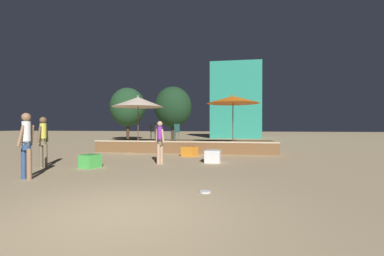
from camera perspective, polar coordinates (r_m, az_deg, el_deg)
ground_plane at (r=4.63m, az=-16.29°, el=-18.07°), size 120.00×120.00×0.00m
wooden_deck at (r=14.92m, az=-1.10°, el=-3.99°), size 9.84×3.09×0.67m
patio_umbrella_0 at (r=13.24m, az=9.08°, el=6.21°), size 2.69×2.69×3.05m
patio_umbrella_1 at (r=14.18m, az=-11.90°, el=5.66°), size 2.75×2.75×3.09m
cube_seat_0 at (r=12.40m, az=-0.52°, el=-5.22°), size 0.80×0.80×0.46m
cube_seat_1 at (r=9.71m, az=-21.68°, el=-6.84°), size 0.69×0.69×0.46m
cube_seat_2 at (r=10.32m, az=4.67°, el=-6.29°), size 0.64×0.64×0.49m
person_0 at (r=10.44m, az=-30.17°, el=-2.26°), size 0.30×0.50×1.78m
person_1 at (r=8.38m, az=-32.90°, el=-2.71°), size 0.31×0.56×1.82m
person_2 at (r=9.93m, az=-7.16°, el=-2.90°), size 0.43×0.29×1.65m
bistro_chair_0 at (r=14.15m, az=-3.57°, el=-0.52°), size 0.48×0.48×0.90m
bistro_chair_1 at (r=14.82m, az=-7.89°, el=-0.48°), size 0.47×0.47×0.90m
bistro_chair_2 at (r=15.91m, az=-8.90°, el=-0.41°), size 0.47×0.47×0.90m
frisbee_disc at (r=5.81m, az=2.92°, el=-13.97°), size 0.25×0.25×0.03m
background_tree_0 at (r=27.12m, az=-14.09°, el=4.53°), size 3.58×3.58×5.34m
background_tree_1 at (r=20.66m, az=-4.24°, el=4.65°), size 2.96×2.96×4.59m
distant_building at (r=31.96m, az=9.63°, el=5.86°), size 5.86×4.70×8.87m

